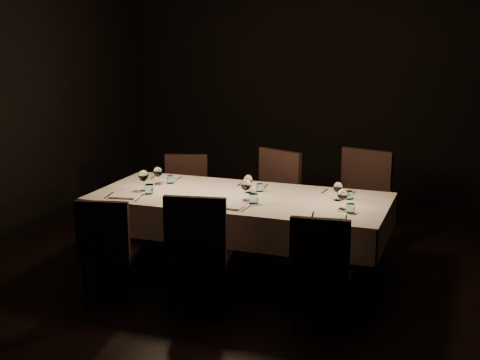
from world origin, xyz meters
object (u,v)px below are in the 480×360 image
(chair_near_right, at_px, (321,267))
(chair_far_right, at_px, (360,202))
(chair_near_center, at_px, (199,249))
(dining_table, at_px, (240,204))
(chair_far_center, at_px, (271,199))
(chair_far_left, at_px, (185,195))
(chair_near_left, at_px, (108,245))

(chair_near_right, xyz_separation_m, chair_far_right, (-0.00, 1.59, 0.08))
(chair_near_center, relative_size, chair_far_right, 0.93)
(dining_table, relative_size, chair_far_center, 2.49)
(chair_far_center, bearing_deg, dining_table, -72.74)
(chair_far_left, distance_m, chair_far_center, 0.93)
(chair_near_center, xyz_separation_m, chair_far_left, (-0.82, 1.56, -0.03))
(chair_near_left, relative_size, chair_far_right, 0.84)
(dining_table, relative_size, chair_far_right, 2.40)
(chair_near_left, height_order, chair_near_right, chair_near_right)
(chair_near_center, relative_size, chair_far_center, 0.96)
(chair_far_right, bearing_deg, chair_near_left, -120.38)
(chair_near_center, distance_m, chair_far_left, 1.77)
(chair_far_right, bearing_deg, chair_far_center, -157.50)
(chair_near_center, xyz_separation_m, chair_far_right, (0.94, 1.64, 0.04))
(chair_far_right, bearing_deg, chair_near_center, -105.03)
(chair_far_center, xyz_separation_m, chair_far_right, (0.83, 0.11, 0.02))
(dining_table, height_order, chair_far_center, chair_far_center)
(chair_near_left, relative_size, chair_near_right, 0.99)
(chair_near_left, xyz_separation_m, chair_far_right, (1.70, 1.69, 0.08))
(chair_near_right, distance_m, chair_far_left, 2.32)
(chair_near_left, relative_size, chair_far_left, 0.98)
(chair_far_left, bearing_deg, chair_near_left, -105.41)
(chair_near_center, distance_m, chair_far_right, 1.89)
(chair_near_right, height_order, chair_far_right, chair_far_right)
(chair_near_left, height_order, chair_far_center, chair_far_center)
(chair_near_right, height_order, chair_far_left, chair_far_left)
(chair_far_left, relative_size, chair_far_right, 0.86)
(dining_table, height_order, chair_far_left, chair_far_left)
(chair_near_left, height_order, chair_far_left, chair_far_left)
(chair_near_right, bearing_deg, chair_far_left, -45.33)
(dining_table, bearing_deg, chair_far_left, 138.29)
(chair_far_right, bearing_deg, dining_table, -121.58)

